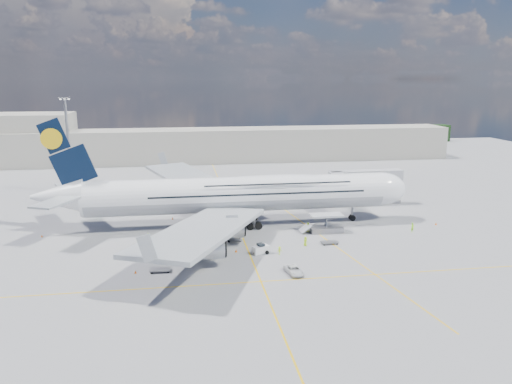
{
  "coord_description": "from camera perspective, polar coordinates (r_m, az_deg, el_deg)",
  "views": [
    {
      "loc": [
        -11.57,
        -89.8,
        30.02
      ],
      "look_at": [
        3.58,
        8.0,
        7.54
      ],
      "focal_mm": 35.0,
      "sensor_mm": 36.0,
      "label": 1
    }
  ],
  "objects": [
    {
      "name": "cargo_loader",
      "position": [
        101.12,
        7.9,
        -3.86
      ],
      "size": [
        8.53,
        3.2,
        3.67
      ],
      "color": "silver",
      "rests_on": "ground"
    },
    {
      "name": "jet_bridge",
      "position": [
        120.46,
        11.46,
        1.45
      ],
      "size": [
        18.8,
        12.1,
        8.5
      ],
      "color": "#B7B7BC",
      "rests_on": "ground"
    },
    {
      "name": "dolly_row_b",
      "position": [
        87.96,
        -12.97,
        -6.83
      ],
      "size": [
        3.12,
        2.15,
        1.8
      ],
      "rotation": [
        0.0,
        0.0,
        -0.24
      ],
      "color": "gray",
      "rests_on": "ground"
    },
    {
      "name": "cone_tail",
      "position": [
        105.74,
        -23.28,
        -4.63
      ],
      "size": [
        0.4,
        0.4,
        0.51
      ],
      "color": "orange",
      "rests_on": "ground"
    },
    {
      "name": "crew_nose",
      "position": [
        104.9,
        17.44,
        -3.88
      ],
      "size": [
        0.82,
        0.66,
        1.95
      ],
      "primitive_type": "imported",
      "rotation": [
        0.0,
        0.0,
        0.31
      ],
      "color": "#9FF81A",
      "rests_on": "ground"
    },
    {
      "name": "cone_wing_left_outer",
      "position": [
        124.58,
        -9.25,
        -1.2
      ],
      "size": [
        0.41,
        0.41,
        0.52
      ],
      "color": "orange",
      "rests_on": "ground"
    },
    {
      "name": "tree_line",
      "position": [
        236.95,
        3.84,
        6.46
      ],
      "size": [
        160.0,
        6.0,
        8.0
      ],
      "primitive_type": "cube",
      "color": "#193814",
      "rests_on": "ground"
    },
    {
      "name": "airliner",
      "position": [
        103.13,
        -1.99,
        -0.18
      ],
      "size": [
        77.26,
        79.15,
        23.71
      ],
      "color": "white",
      "rests_on": "ground"
    },
    {
      "name": "crew_loader",
      "position": [
        100.52,
        5.97,
        -4.05
      ],
      "size": [
        1.12,
        1.22,
        2.02
      ],
      "primitive_type": "imported",
      "rotation": [
        0.0,
        0.0,
        -1.12
      ],
      "color": "#A7DA17",
      "rests_on": "ground"
    },
    {
      "name": "service_van",
      "position": [
        79.63,
        4.36,
        -8.9
      ],
      "size": [
        2.76,
        4.8,
        1.26
      ],
      "primitive_type": "imported",
      "rotation": [
        0.0,
        0.0,
        0.16
      ],
      "color": "white",
      "rests_on": "ground"
    },
    {
      "name": "dolly_back",
      "position": [
        90.74,
        -12.58,
        -6.59
      ],
      "size": [
        3.7,
        2.52,
        0.5
      ],
      "rotation": [
        0.0,
        0.0,
        0.23
      ],
      "color": "gray",
      "rests_on": "ground"
    },
    {
      "name": "cone_wing_right_outer",
      "position": [
        82.04,
        -13.62,
        -8.86
      ],
      "size": [
        0.39,
        0.39,
        0.5
      ],
      "color": "orange",
      "rests_on": "ground"
    },
    {
      "name": "cone_wing_left_inner",
      "position": [
        110.74,
        -9.53,
        -2.99
      ],
      "size": [
        0.38,
        0.38,
        0.49
      ],
      "color": "orange",
      "rests_on": "ground"
    },
    {
      "name": "cone_nose",
      "position": [
        111.71,
        19.87,
        -3.43
      ],
      "size": [
        0.45,
        0.45,
        0.58
      ],
      "color": "orange",
      "rests_on": "ground"
    },
    {
      "name": "light_mast",
      "position": [
        138.79,
        -20.64,
        5.02
      ],
      "size": [
        3.0,
        0.7,
        25.5
      ],
      "color": "gray",
      "rests_on": "ground"
    },
    {
      "name": "hangar",
      "position": [
        199.7,
        -25.89,
        5.48
      ],
      "size": [
        40.0,
        22.0,
        18.0
      ],
      "primitive_type": "cube",
      "color": "#B2AD9E",
      "rests_on": "ground"
    },
    {
      "name": "crew_wing",
      "position": [
        96.98,
        -12.23,
        -5.04
      ],
      "size": [
        0.7,
        1.01,
        1.59
      ],
      "primitive_type": "imported",
      "rotation": [
        0.0,
        0.0,
        1.2
      ],
      "color": "#B5EF19",
      "rests_on": "ground"
    },
    {
      "name": "dolly_row_c",
      "position": [
        90.93,
        -11.06,
        -6.5
      ],
      "size": [
        3.08,
        1.77,
        0.44
      ],
      "rotation": [
        0.0,
        0.0,
        -0.06
      ],
      "color": "gray",
      "rests_on": "ground"
    },
    {
      "name": "taxi_line_main",
      "position": [
        95.39,
        -1.4,
        -5.55
      ],
      "size": [
        0.25,
        220.0,
        0.01
      ],
      "primitive_type": "cube",
      "color": "#EDB70C",
      "rests_on": "ground"
    },
    {
      "name": "dolly_nose_far",
      "position": [
        94.25,
        8.41,
        -5.7
      ],
      "size": [
        3.21,
        1.89,
        0.45
      ],
      "rotation": [
        0.0,
        0.0,
        0.08
      ],
      "color": "gray",
      "rests_on": "ground"
    },
    {
      "name": "catering_truck_outer",
      "position": [
        135.38,
        -10.01,
        0.55
      ],
      "size": [
        6.7,
        3.7,
        3.78
      ],
      "rotation": [
        0.0,
        0.0,
        -0.25
      ],
      "color": "gray",
      "rests_on": "ground"
    },
    {
      "name": "crew_tug",
      "position": [
        87.74,
        2.71,
        -6.71
      ],
      "size": [
        1.07,
        0.77,
        1.5
      ],
      "primitive_type": "imported",
      "rotation": [
        0.0,
        0.0,
        0.24
      ],
      "color": "#C8F71A",
      "rests_on": "ground"
    },
    {
      "name": "catering_truck_inner",
      "position": [
        116.22,
        -4.58,
        -1.39
      ],
      "size": [
        5.82,
        2.47,
        3.42
      ],
      "rotation": [
        0.0,
        0.0,
        0.07
      ],
      "color": "gray",
      "rests_on": "ground"
    },
    {
      "name": "baggage_tug",
      "position": [
        88.2,
        0.55,
        -6.54
      ],
      "size": [
        3.23,
        2.37,
        1.84
      ],
      "rotation": [
        0.0,
        0.0,
        0.39
      ],
      "color": "silver",
      "rests_on": "ground"
    },
    {
      "name": "cone_wing_right_inner",
      "position": [
        89.12,
        -2.3,
        -6.71
      ],
      "size": [
        0.45,
        0.45,
        0.57
      ],
      "color": "orange",
      "rests_on": "ground"
    },
    {
      "name": "crew_van",
      "position": [
        92.53,
        5.67,
        -5.62
      ],
      "size": [
        0.93,
        1.03,
        1.77
      ],
      "primitive_type": "imported",
      "rotation": [
        0.0,
        0.0,
        2.11
      ],
      "color": "#BBF519",
      "rests_on": "ground"
    },
    {
      "name": "taxi_line_diag",
      "position": [
        107.31,
        5.35,
        -3.5
      ],
      "size": [
        14.16,
        99.06,
        0.01
      ],
      "primitive_type": "cube",
      "rotation": [
        0.0,
        0.0,
        0.14
      ],
      "color": "#EDB70C",
      "rests_on": "ground"
    },
    {
      "name": "dolly_row_a",
      "position": [
        81.81,
        -10.91,
        -8.7
      ],
      "size": [
        3.32,
        1.87,
        0.48
      ],
      "rotation": [
        0.0,
        0.0,
        -0.04
      ],
      "color": "gray",
      "rests_on": "ground"
    },
    {
      "name": "taxi_line_cross",
      "position": [
        76.86,
        0.57,
        -10.19
      ],
      "size": [
        120.0,
        0.25,
        0.01
      ],
      "primitive_type": "cube",
      "color": "#EDB70C",
      "rests_on": "ground"
    },
    {
      "name": "ground",
      "position": [
        95.39,
        -1.4,
        -5.55
      ],
      "size": [
        300.0,
        300.0,
        0.0
      ],
      "primitive_type": "plane",
      "color": "gray",
      "rests_on": "ground"
    },
    {
      "name": "dolly_nose_near",
      "position": [
        94.85,
        -2.5,
        -5.47
      ],
      "size": [
        3.05,
        2.39,
        0.4
      ],
      "rotation": [
        0.0,
        0.0,
        -0.41
      ],
      "color": "gray",
      "rests_on": "ground"
    },
    {
      "name": "terminal",
      "position": [
        186.72,
        -5.2,
        5.35
      ],
      "size": [
        180.0,
        16.0,
        12.0
      ],
      "primitive_type": "cube",
      "color": "#B2AD9E",
      "rests_on": "ground"
    }
  ]
}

